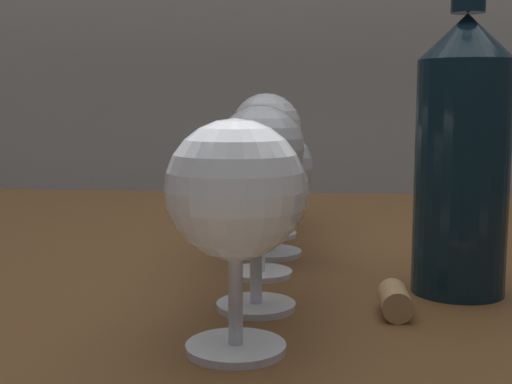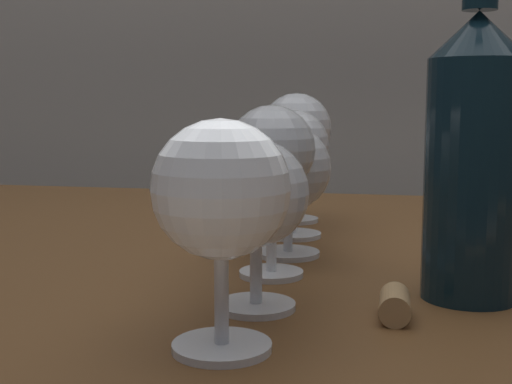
# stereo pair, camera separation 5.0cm
# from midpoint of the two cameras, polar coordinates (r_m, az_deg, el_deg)

# --- Properties ---
(dining_table) EXTENTS (1.40, 0.85, 0.77)m
(dining_table) POSITION_cam_midpoint_polar(r_m,az_deg,el_deg) (0.75, 2.34, -11.67)
(dining_table) COLOR brown
(dining_table) RESTS_ON ground_plane
(wine_glass_port) EXTENTS (0.08, 0.08, 0.14)m
(wine_glass_port) POSITION_cam_midpoint_polar(r_m,az_deg,el_deg) (0.41, -5.19, -0.36)
(wine_glass_port) COLOR white
(wine_glass_port) RESTS_ON dining_table
(wine_glass_pinot) EXTENTS (0.08, 0.08, 0.13)m
(wine_glass_pinot) POSITION_cam_midpoint_polar(r_m,az_deg,el_deg) (0.50, -2.86, -0.47)
(wine_glass_pinot) COLOR white
(wine_glass_pinot) RESTS_ON dining_table
(wine_glass_cabernet) EXTENTS (0.08, 0.08, 0.15)m
(wine_glass_cabernet) POSITION_cam_midpoint_polar(r_m,az_deg,el_deg) (0.59, -2.06, 3.23)
(wine_glass_cabernet) COLOR white
(wine_glass_cabernet) RESTS_ON dining_table
(wine_glass_merlot) EXTENTS (0.08, 0.08, 0.13)m
(wine_glass_merlot) POSITION_cam_midpoint_polar(r_m,az_deg,el_deg) (0.67, -0.94, 1.81)
(wine_glass_merlot) COLOR white
(wine_glass_merlot) RESTS_ON dining_table
(wine_glass_rose) EXTENTS (0.08, 0.08, 0.14)m
(wine_glass_rose) POSITION_cam_midpoint_polar(r_m,az_deg,el_deg) (0.77, -0.76, 3.65)
(wine_glass_rose) COLOR white
(wine_glass_rose) RESTS_ON dining_table
(wine_glass_amber) EXTENTS (0.09, 0.09, 0.16)m
(wine_glass_amber) POSITION_cam_midpoint_polar(r_m,az_deg,el_deg) (0.87, -0.80, 5.06)
(wine_glass_amber) COLOR white
(wine_glass_amber) RESTS_ON dining_table
(wine_bottle) EXTENTS (0.07, 0.07, 0.31)m
(wine_bottle) POSITION_cam_midpoint_polar(r_m,az_deg,el_deg) (0.56, 14.23, 3.66)
(wine_bottle) COLOR #0F232D
(wine_bottle) RESTS_ON dining_table
(cork) EXTENTS (0.02, 0.04, 0.02)m
(cork) POSITION_cam_midpoint_polar(r_m,az_deg,el_deg) (0.51, 8.59, -8.86)
(cork) COLOR tan
(cork) RESTS_ON dining_table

